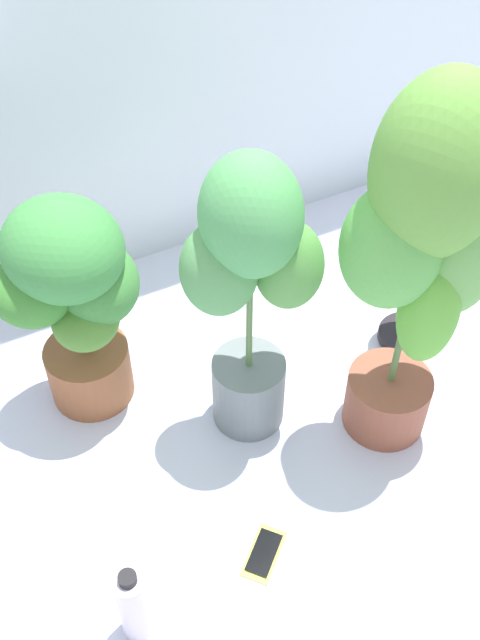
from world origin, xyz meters
TOP-DOWN VIEW (x-y plane):
  - ground_plane at (0.00, 0.00)m, footprint 8.00×8.00m
  - potted_plant_center at (0.00, 0.11)m, footprint 0.39×0.27m
  - potted_plant_front_right at (0.33, -0.07)m, footprint 0.43×0.32m
  - potted_plant_back_left at (-0.35, 0.38)m, footprint 0.42×0.40m
  - cell_phone at (-0.16, -0.27)m, footprint 0.15×0.15m
  - floor_fan at (0.56, 0.14)m, footprint 0.18×0.18m
  - nutrient_bottle at (-0.49, -0.30)m, footprint 0.07×0.07m

SIDE VIEW (x-z plane):
  - ground_plane at x=0.00m, z-range 0.00..0.00m
  - cell_phone at x=-0.16m, z-range 0.00..0.01m
  - nutrient_bottle at x=-0.49m, z-range -0.01..0.25m
  - floor_fan at x=0.56m, z-range 0.05..0.38m
  - potted_plant_back_left at x=-0.35m, z-range 0.07..0.72m
  - potted_plant_center at x=0.00m, z-range 0.09..0.93m
  - potted_plant_front_right at x=0.33m, z-range 0.11..1.15m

